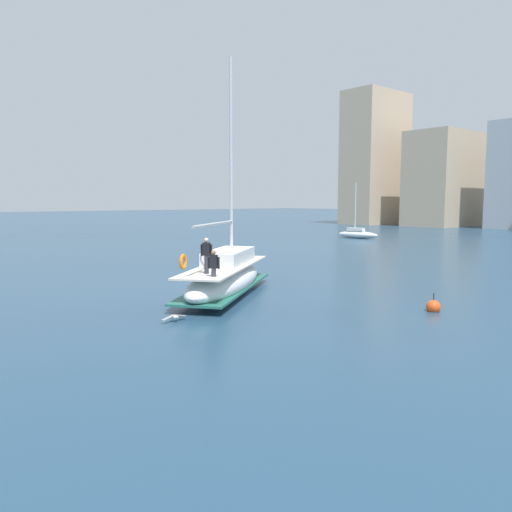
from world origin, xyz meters
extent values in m
plane|color=navy|center=(0.00, 0.00, 0.00)|extent=(400.00, 400.00, 0.00)
ellipsoid|color=white|center=(1.94, -0.68, 0.70)|extent=(7.67, 9.13, 1.40)
cube|color=#236656|center=(1.94, -0.68, 0.39)|extent=(7.57, 8.99, 0.10)
cube|color=beige|center=(1.94, -0.68, 1.44)|extent=(7.23, 8.63, 0.08)
cube|color=white|center=(1.51, -0.11, 1.83)|extent=(3.93, 4.47, 0.70)
cylinder|color=silver|center=(1.22, 0.28, 6.60)|extent=(0.16, 0.16, 10.23)
cylinder|color=#B7B7BC|center=(2.94, -2.03, 3.60)|extent=(3.54, 4.69, 0.12)
cylinder|color=silver|center=(-0.70, 2.85, 1.95)|extent=(0.76, 0.59, 0.06)
torus|color=orange|center=(2.58, -3.50, 1.95)|extent=(0.53, 0.64, 0.70)
cylinder|color=#33333D|center=(3.66, -2.99, 1.88)|extent=(0.20, 0.20, 0.80)
cube|color=black|center=(3.66, -2.99, 2.56)|extent=(0.38, 0.35, 0.56)
sphere|color=beige|center=(3.66, -2.99, 2.95)|extent=(0.20, 0.20, 0.20)
cylinder|color=black|center=(3.49, -3.12, 2.51)|extent=(0.09, 0.09, 0.50)
cylinder|color=black|center=(3.84, -2.86, 2.51)|extent=(0.09, 0.09, 0.50)
cylinder|color=#33333D|center=(4.53, -3.24, 1.66)|extent=(0.20, 0.20, 0.35)
cube|color=black|center=(4.53, -3.24, 2.11)|extent=(0.38, 0.35, 0.56)
sphere|color=#9E7051|center=(4.53, -3.24, 2.50)|extent=(0.20, 0.20, 0.20)
cylinder|color=black|center=(4.36, -3.37, 2.06)|extent=(0.09, 0.09, 0.50)
cylinder|color=black|center=(4.71, -3.11, 2.06)|extent=(0.09, 0.09, 0.50)
torus|color=silver|center=(3.52, -2.80, 2.10)|extent=(0.64, 0.50, 0.76)
ellipsoid|color=silver|center=(-17.44, 34.48, 0.44)|extent=(5.55, 2.09, 0.88)
cube|color=silver|center=(-17.70, 34.44, 1.08)|extent=(2.27, 1.15, 0.40)
cylinder|color=silver|center=(-17.84, 34.42, 3.85)|extent=(0.14, 0.14, 5.95)
ellipsoid|color=silver|center=(5.07, -5.52, 0.19)|extent=(0.38, 0.22, 0.16)
sphere|color=silver|center=(5.26, -5.50, 0.22)|extent=(0.11, 0.11, 0.11)
cone|color=gold|center=(5.32, -5.49, 0.21)|extent=(0.07, 0.05, 0.04)
cube|color=#9E9993|center=(5.04, -5.24, 0.21)|extent=(0.20, 0.56, 0.14)
cube|color=#9E9993|center=(5.10, -5.80, 0.21)|extent=(0.20, 0.56, 0.14)
sphere|color=#EA4C19|center=(10.59, 3.79, 0.18)|extent=(0.60, 0.60, 0.60)
cylinder|color=black|center=(10.59, 3.79, 0.48)|extent=(0.04, 0.04, 0.60)
cube|color=#C6AD8E|center=(-39.78, 68.16, 12.86)|extent=(7.66, 13.33, 25.71)
cube|color=#C6AD8E|center=(-26.37, 71.56, 8.45)|extent=(8.79, 16.27, 16.90)
camera|label=1|loc=(21.50, -15.39, 4.66)|focal=35.12mm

